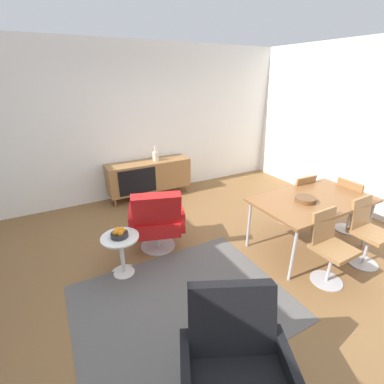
{
  "coord_description": "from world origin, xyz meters",
  "views": [
    {
      "loc": [
        -1.48,
        -2.45,
        2.23
      ],
      "look_at": [
        0.07,
        0.44,
        0.81
      ],
      "focal_mm": 25.15,
      "sensor_mm": 36.0,
      "label": 1
    }
  ],
  "objects": [
    {
      "name": "ground_plane",
      "position": [
        0.0,
        0.0,
        0.0
      ],
      "size": [
        8.32,
        8.32,
        0.0
      ],
      "primitive_type": "plane",
      "color": "brown"
    },
    {
      "name": "wall_back",
      "position": [
        0.0,
        2.6,
        1.4
      ],
      "size": [
        6.8,
        0.12,
        2.8
      ],
      "primitive_type": "cube",
      "color": "white",
      "rests_on": "ground_plane"
    },
    {
      "name": "wall_right",
      "position": [
        3.2,
        0.0,
        1.4
      ],
      "size": [
        0.12,
        5.6,
        2.8
      ],
      "primitive_type": "cube",
      "color": "white",
      "rests_on": "ground_plane"
    },
    {
      "name": "sideboard",
      "position": [
        0.11,
        2.3,
        0.44
      ],
      "size": [
        1.6,
        0.45,
        0.72
      ],
      "color": "olive",
      "rests_on": "ground_plane"
    },
    {
      "name": "vase_cobalt",
      "position": [
        0.27,
        2.3,
        0.82
      ],
      "size": [
        0.12,
        0.12,
        0.28
      ],
      "color": "beige",
      "rests_on": "sideboard"
    },
    {
      "name": "dining_table",
      "position": [
        1.44,
        -0.38,
        0.7
      ],
      "size": [
        1.6,
        0.9,
        0.74
      ],
      "color": "brown",
      "rests_on": "ground_plane"
    },
    {
      "name": "wooden_bowl_on_table",
      "position": [
        1.28,
        -0.39,
        0.77
      ],
      "size": [
        0.26,
        0.26,
        0.06
      ],
      "primitive_type": "cylinder",
      "color": "brown",
      "rests_on": "dining_table"
    },
    {
      "name": "dining_chair_front_right",
      "position": [
        1.79,
        -0.94,
        0.47
      ],
      "size": [
        0.41,
        0.43,
        0.86
      ],
      "color": "#9E7042",
      "rests_on": "ground_plane"
    },
    {
      "name": "dining_chair_front_left",
      "position": [
        1.09,
        -0.94,
        0.47
      ],
      "size": [
        0.41,
        0.43,
        0.86
      ],
      "color": "#9E7042",
      "rests_on": "ground_plane"
    },
    {
      "name": "dining_chair_far_end",
      "position": [
        2.33,
        -0.38,
        0.47
      ],
      "size": [
        0.43,
        0.4,
        0.86
      ],
      "color": "#9E7042",
      "rests_on": "ground_plane"
    },
    {
      "name": "dining_chair_back_right",
      "position": [
        1.79,
        0.18,
        0.47
      ],
      "size": [
        0.42,
        0.44,
        0.86
      ],
      "color": "#9E7042",
      "rests_on": "ground_plane"
    },
    {
      "name": "lounge_chair_red",
      "position": [
        -0.41,
        0.54,
        0.47
      ],
      "size": [
        0.84,
        0.81,
        0.95
      ],
      "color": "red",
      "rests_on": "ground_plane"
    },
    {
      "name": "armchair_black_shell",
      "position": [
        -0.67,
        -1.54,
        0.47
      ],
      "size": [
        0.87,
        0.85,
        0.95
      ],
      "color": "black",
      "rests_on": "ground_plane"
    },
    {
      "name": "side_table_round",
      "position": [
        -0.97,
        0.27,
        0.32
      ],
      "size": [
        0.44,
        0.44,
        0.52
      ],
      "color": "white",
      "rests_on": "ground_plane"
    },
    {
      "name": "fruit_bowl",
      "position": [
        -0.97,
        0.27,
        0.56
      ],
      "size": [
        0.2,
        0.2,
        0.11
      ],
      "color": "#262628",
      "rests_on": "side_table_round"
    },
    {
      "name": "area_rug",
      "position": [
        -0.55,
        -0.5,
        0.0
      ],
      "size": [
        2.2,
        1.7,
        0.01
      ],
      "primitive_type": "cube",
      "color": "#595654",
      "rests_on": "ground_plane"
    }
  ]
}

